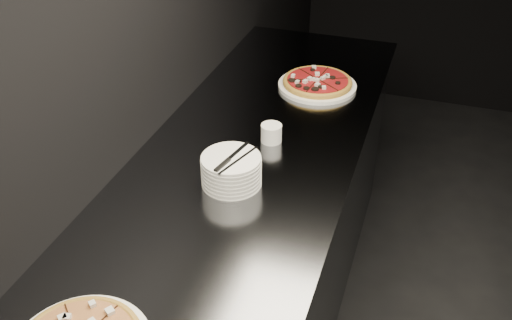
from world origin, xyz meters
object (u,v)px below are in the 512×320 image
(counter, at_px, (245,260))
(plate_stack, at_px, (231,170))
(ramekin, at_px, (271,133))
(pizza_tomato, at_px, (317,83))
(cutlery, at_px, (232,159))

(counter, height_order, plate_stack, plate_stack)
(counter, distance_m, ramekin, 0.52)
(pizza_tomato, distance_m, ramekin, 0.47)
(pizza_tomato, distance_m, cutlery, 0.78)
(counter, height_order, pizza_tomato, pizza_tomato)
(cutlery, distance_m, ramekin, 0.31)
(pizza_tomato, bearing_deg, cutlery, -96.88)
(counter, xyz_separation_m, ramekin, (0.05, 0.15, 0.49))
(ramekin, bearing_deg, pizza_tomato, 83.17)
(counter, xyz_separation_m, plate_stack, (0.01, -0.13, 0.51))
(counter, relative_size, ramekin, 32.65)
(ramekin, bearing_deg, counter, -108.51)
(counter, xyz_separation_m, cutlery, (0.01, -0.15, 0.56))
(pizza_tomato, height_order, ramekin, ramekin)
(plate_stack, distance_m, cutlery, 0.05)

